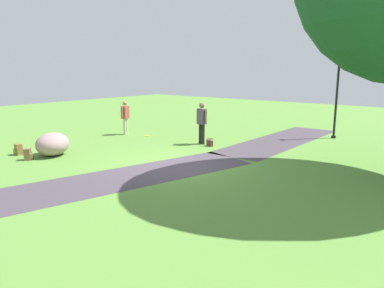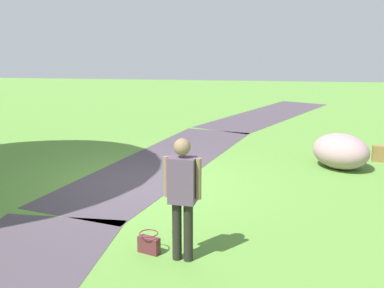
{
  "view_description": "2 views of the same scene",
  "coord_description": "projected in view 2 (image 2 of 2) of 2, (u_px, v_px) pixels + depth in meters",
  "views": [
    {
      "loc": [
        8.73,
        7.49,
        3.08
      ],
      "look_at": [
        -0.08,
        0.5,
        0.76
      ],
      "focal_mm": 34.31,
      "sensor_mm": 36.0,
      "label": 1
    },
    {
      "loc": [
        -8.86,
        -2.36,
        2.99
      ],
      "look_at": [
        0.59,
        -1.11,
        0.74
      ],
      "focal_mm": 42.05,
      "sensor_mm": 36.0,
      "label": 2
    }
  ],
  "objects": [
    {
      "name": "footpath_segment_far",
      "position": [
        269.0,
        114.0,
        18.13
      ],
      "size": [
        8.12,
        5.49,
        0.01
      ],
      "color": "#463D46",
      "rests_on": "ground"
    },
    {
      "name": "spare_backpack_on_lawn",
      "position": [
        335.0,
        151.0,
        11.47
      ],
      "size": [
        0.35,
        0.35,
        0.4
      ],
      "color": "brown",
      "rests_on": "ground"
    },
    {
      "name": "backpack_by_boulder",
      "position": [
        378.0,
        154.0,
        11.18
      ],
      "size": [
        0.28,
        0.3,
        0.4
      ],
      "color": "olive",
      "rests_on": "ground"
    },
    {
      "name": "handbag_on_grass",
      "position": [
        149.0,
        244.0,
        6.39
      ],
      "size": [
        0.35,
        0.35,
        0.31
      ],
      "color": "#5B252C",
      "rests_on": "ground"
    },
    {
      "name": "footpath_segment_mid",
      "position": [
        167.0,
        160.0,
        11.3
      ],
      "size": [
        8.29,
        4.13,
        0.01
      ],
      "color": "#463D46",
      "rests_on": "ground"
    },
    {
      "name": "woman_with_handbag",
      "position": [
        182.0,
        191.0,
        6.01
      ],
      "size": [
        0.28,
        0.52,
        1.72
      ],
      "color": "black",
      "rests_on": "ground"
    },
    {
      "name": "ground_plane",
      "position": [
        137.0,
        183.0,
        9.54
      ],
      "size": [
        48.0,
        48.0,
        0.0
      ],
      "primitive_type": "plane",
      "color": "#598B38"
    },
    {
      "name": "lawn_boulder",
      "position": [
        341.0,
        151.0,
        10.54
      ],
      "size": [
        1.8,
        1.75,
        0.82
      ],
      "color": "#A48284",
      "rests_on": "ground"
    }
  ]
}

